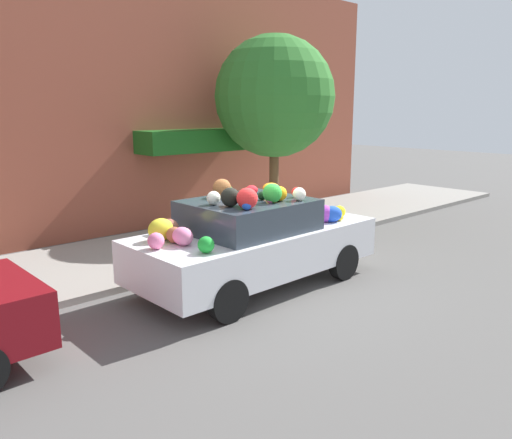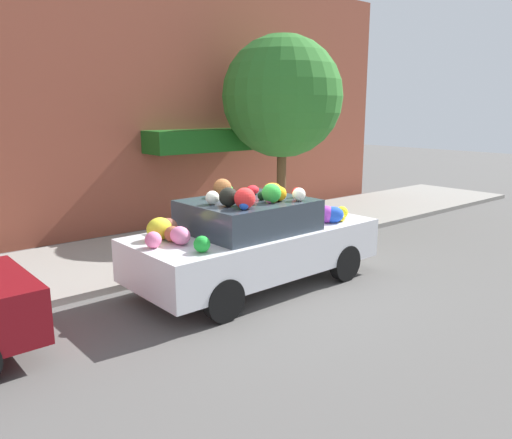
# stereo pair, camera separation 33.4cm
# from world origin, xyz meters

# --- Properties ---
(ground_plane) EXTENTS (60.00, 60.00, 0.00)m
(ground_plane) POSITION_xyz_m (0.00, 0.00, 0.00)
(ground_plane) COLOR #565451
(sidewalk_curb) EXTENTS (24.00, 3.20, 0.12)m
(sidewalk_curb) POSITION_xyz_m (0.00, 2.70, 0.06)
(sidewalk_curb) COLOR gray
(sidewalk_curb) RESTS_ON ground
(building_facade) EXTENTS (18.00, 1.20, 6.40)m
(building_facade) POSITION_xyz_m (0.07, 4.93, 3.16)
(building_facade) COLOR #9E4C38
(building_facade) RESTS_ON ground
(street_tree) EXTENTS (3.01, 3.01, 4.64)m
(street_tree) POSITION_xyz_m (3.45, 3.04, 3.25)
(street_tree) COLOR brown
(street_tree) RESTS_ON sidewalk_curb
(fire_hydrant) EXTENTS (0.20, 0.20, 0.70)m
(fire_hydrant) POSITION_xyz_m (0.90, 1.48, 0.46)
(fire_hydrant) COLOR red
(fire_hydrant) RESTS_ON sidewalk_curb
(art_car) EXTENTS (4.34, 1.93, 1.82)m
(art_car) POSITION_xyz_m (-0.06, -0.09, 0.81)
(art_car) COLOR silver
(art_car) RESTS_ON ground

